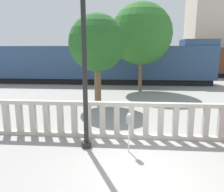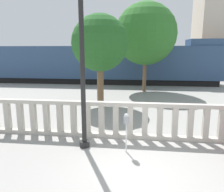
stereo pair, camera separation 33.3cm
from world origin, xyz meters
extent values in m
plane|color=gray|center=(0.00, 0.00, 0.00)|extent=(160.00, 160.00, 0.00)
cube|color=#BCB5A8|center=(0.00, 2.42, 0.07)|extent=(13.95, 0.24, 0.14)
cube|color=#BCB5A8|center=(0.00, 2.42, 1.29)|extent=(13.95, 0.24, 0.14)
cube|color=#BCB5A8|center=(-5.09, 2.42, 0.68)|extent=(0.20, 0.20, 1.08)
cube|color=#BCB5A8|center=(-4.55, 2.42, 0.68)|extent=(0.20, 0.20, 1.08)
cube|color=#BCB5A8|center=(-4.02, 2.42, 0.68)|extent=(0.20, 0.20, 1.08)
cube|color=#BCB5A8|center=(-3.48, 2.42, 0.68)|extent=(0.20, 0.20, 1.08)
cube|color=#BCB5A8|center=(-2.94, 2.42, 0.68)|extent=(0.20, 0.20, 1.08)
cube|color=#BCB5A8|center=(-2.41, 2.42, 0.68)|extent=(0.20, 0.20, 1.08)
cube|color=#BCB5A8|center=(-1.87, 2.42, 0.68)|extent=(0.20, 0.20, 1.08)
cube|color=#BCB5A8|center=(-1.34, 2.42, 0.68)|extent=(0.20, 0.20, 1.08)
cube|color=#BCB5A8|center=(-0.80, 2.42, 0.68)|extent=(0.20, 0.20, 1.08)
cube|color=#BCB5A8|center=(-0.27, 2.42, 0.68)|extent=(0.20, 0.20, 1.08)
cube|color=#BCB5A8|center=(0.27, 2.42, 0.68)|extent=(0.20, 0.20, 1.08)
cube|color=#BCB5A8|center=(0.80, 2.42, 0.68)|extent=(0.20, 0.20, 1.08)
cube|color=#BCB5A8|center=(1.34, 2.42, 0.68)|extent=(0.20, 0.20, 1.08)
cube|color=#BCB5A8|center=(1.87, 2.42, 0.68)|extent=(0.20, 0.20, 1.08)
cube|color=#BCB5A8|center=(2.41, 2.42, 0.68)|extent=(0.20, 0.20, 1.08)
cube|color=#BCB5A8|center=(2.94, 2.42, 0.68)|extent=(0.20, 0.20, 1.08)
cylinder|color=black|center=(-1.77, 1.47, 0.10)|extent=(0.34, 0.34, 0.20)
cylinder|color=black|center=(-1.77, 1.47, 2.91)|extent=(0.15, 0.15, 5.42)
cylinder|color=silver|center=(-0.35, 1.26, 0.48)|extent=(0.04, 0.04, 0.95)
cylinder|color=gray|center=(-0.35, 1.26, 1.06)|extent=(0.18, 0.18, 0.22)
sphere|color=#B2B7BC|center=(-0.35, 1.26, 1.21)|extent=(0.15, 0.15, 0.15)
cube|color=black|center=(-4.41, 16.05, 0.28)|extent=(23.36, 2.17, 0.55)
cube|color=navy|center=(-4.41, 16.05, 2.08)|extent=(23.84, 2.72, 3.05)
cube|color=navy|center=(6.01, 16.05, 3.90)|extent=(3.00, 2.44, 0.60)
cube|color=black|center=(4.36, 22.34, 0.28)|extent=(23.12, 2.21, 0.55)
cube|color=brown|center=(4.36, 22.34, 2.04)|extent=(23.59, 2.76, 2.99)
cylinder|color=brown|center=(0.51, 12.16, 1.33)|extent=(0.30, 0.30, 2.67)
sphere|color=#2D6B28|center=(0.51, 12.16, 4.44)|extent=(4.73, 4.73, 4.73)
cylinder|color=brown|center=(-2.22, 7.33, 1.20)|extent=(0.39, 0.39, 2.41)
sphere|color=#235B23|center=(-2.22, 7.33, 3.63)|extent=(3.25, 3.25, 3.25)
camera|label=1|loc=(-0.37, -5.32, 3.21)|focal=35.00mm
camera|label=2|loc=(-0.04, -5.29, 3.21)|focal=35.00mm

